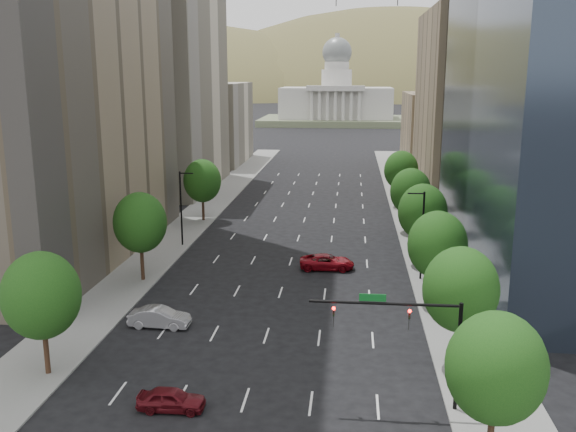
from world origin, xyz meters
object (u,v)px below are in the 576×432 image
(car_maroon, at_px, (171,399))
(car_red_far, at_px, (327,262))
(traffic_signal, at_px, (418,330))
(capitol, at_px, (336,103))
(car_silver, at_px, (160,317))

(car_maroon, xyz_separation_m, car_red_far, (8.36, 29.26, 0.08))
(traffic_signal, relative_size, car_maroon, 2.18)
(capitol, bearing_deg, car_maroon, -91.11)
(traffic_signal, height_order, capitol, capitol)
(capitol, relative_size, car_maroon, 14.33)
(car_silver, bearing_deg, capitol, -0.57)
(capitol, bearing_deg, car_red_far, -88.79)
(traffic_signal, xyz_separation_m, car_red_far, (-6.46, 27.62, -4.38))
(capitol, relative_size, car_silver, 12.06)
(car_red_far, bearing_deg, car_maroon, 161.08)
(traffic_signal, distance_m, car_red_far, 28.70)
(capitol, xyz_separation_m, car_maroon, (-4.29, -221.35, -7.86))
(car_silver, relative_size, car_red_far, 0.87)
(car_silver, height_order, car_red_far, car_silver)
(capitol, bearing_deg, car_silver, -92.43)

